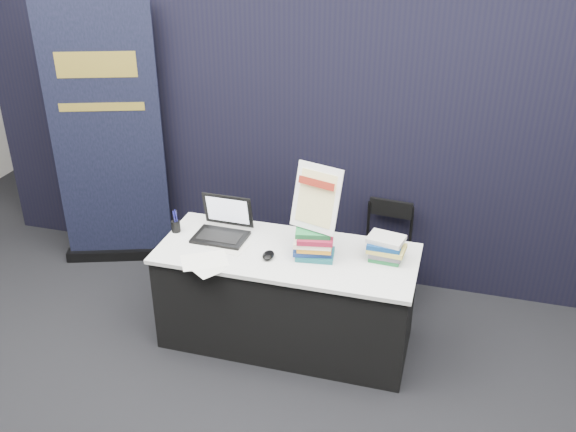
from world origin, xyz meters
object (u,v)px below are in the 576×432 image
(book_stack_short, at_px, (385,248))
(book_stack_tall, at_px, (314,243))
(display_table, at_px, (287,297))
(stacking_chair, at_px, (386,248))
(pullup_banner, at_px, (109,154))
(laptop, at_px, (223,227))
(info_sign, at_px, (316,199))

(book_stack_short, bearing_deg, book_stack_tall, -168.24)
(display_table, relative_size, stacking_chair, 2.25)
(pullup_banner, bearing_deg, book_stack_tall, -39.57)
(display_table, distance_m, laptop, 0.68)
(laptop, bearing_deg, display_table, -10.15)
(info_sign, distance_m, pullup_banner, 2.07)
(book_stack_short, xyz_separation_m, pullup_banner, (-2.41, 0.62, 0.18))
(info_sign, relative_size, pullup_banner, 0.20)
(info_sign, height_order, stacking_chair, info_sign)
(pullup_banner, xyz_separation_m, stacking_chair, (2.35, 0.06, -0.56))
(laptop, distance_m, pullup_banner, 1.40)
(laptop, height_order, stacking_chair, laptop)
(display_table, distance_m, pullup_banner, 1.99)
(book_stack_tall, xyz_separation_m, book_stack_short, (0.47, 0.10, -0.02))
(book_stack_short, height_order, info_sign, info_sign)
(stacking_chair, bearing_deg, pullup_banner, -173.39)
(info_sign, height_order, pullup_banner, pullup_banner)
(pullup_banner, height_order, stacking_chair, pullup_banner)
(pullup_banner, distance_m, stacking_chair, 2.42)
(book_stack_tall, height_order, pullup_banner, pullup_banner)
(display_table, height_order, stacking_chair, stacking_chair)
(display_table, distance_m, info_sign, 0.82)
(info_sign, bearing_deg, book_stack_tall, -73.22)
(laptop, height_order, pullup_banner, pullup_banner)
(laptop, xyz_separation_m, book_stack_tall, (0.71, -0.10, 0.04))
(laptop, height_order, info_sign, info_sign)
(book_stack_tall, bearing_deg, pullup_banner, 159.75)
(stacking_chair, bearing_deg, book_stack_tall, -112.32)
(display_table, bearing_deg, info_sign, 8.80)
(laptop, relative_size, stacking_chair, 0.47)
(laptop, relative_size, book_stack_short, 1.55)
(book_stack_short, height_order, pullup_banner, pullup_banner)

